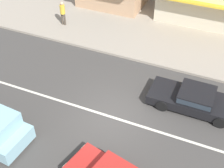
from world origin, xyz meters
TOP-DOWN VIEW (x-y plane):
  - ground_plane at (0.00, 0.00)m, footprint 160.00×160.00m
  - lane_centre_stripe at (0.00, 0.00)m, footprint 50.40×0.14m
  - kerb_strip at (0.00, 9.85)m, footprint 68.00×10.00m
  - sedan_black_4 at (3.56, 2.31)m, footprint 4.67×1.94m
  - pedestrian_near_clock at (-6.63, 6.80)m, footprint 0.34×0.34m

SIDE VIEW (x-z plane):
  - ground_plane at x=0.00m, z-range 0.00..0.00m
  - lane_centre_stripe at x=0.00m, z-range 0.00..0.01m
  - kerb_strip at x=0.00m, z-range 0.00..0.15m
  - sedan_black_4 at x=3.56m, z-range 0.00..1.07m
  - pedestrian_near_clock at x=-6.63m, z-range 0.30..2.01m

